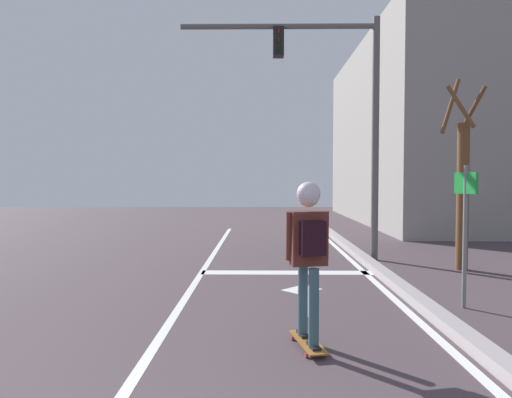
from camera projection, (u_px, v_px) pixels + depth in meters
name	position (u px, v px, depth m)	size (l,w,h in m)	color
lane_line_center	(188.00, 294.00, 7.44)	(0.12, 20.00, 0.01)	silver
lane_line_curbside	(390.00, 295.00, 7.41)	(0.12, 20.00, 0.01)	silver
stop_bar	(287.00, 273.00, 9.19)	(3.33, 0.40, 0.01)	silver
lane_arrow_stem	(307.00, 303.00, 6.92)	(0.16, 1.40, 0.01)	silver
lane_arrow_head	(302.00, 290.00, 7.77)	(0.56, 0.44, 0.01)	silver
curb_strip	(406.00, 291.00, 7.40)	(0.24, 24.00, 0.14)	#9C9494
skateboard	(308.00, 342.00, 5.08)	(0.36, 0.82, 0.07)	brown
skater	(309.00, 240.00, 5.02)	(0.47, 0.63, 1.72)	#34515C
traffic_signal_mast	(333.00, 94.00, 10.53)	(4.43, 0.34, 5.42)	#5B5655
street_sign_post	(465.00, 214.00, 6.61)	(0.16, 0.43, 2.01)	slate
roadside_tree	(462.00, 186.00, 9.46)	(0.90, 0.90, 3.90)	brown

